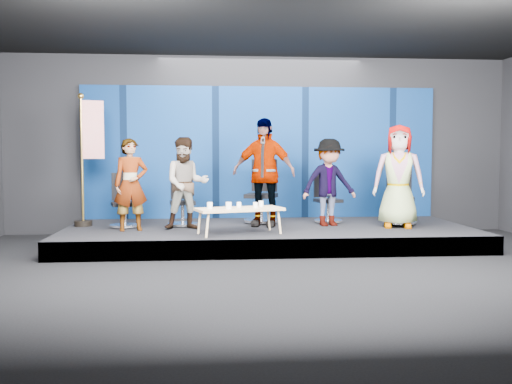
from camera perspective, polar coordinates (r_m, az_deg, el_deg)
ground at (r=7.61m, az=3.28°, el=-8.09°), size 10.00×10.00×0.00m
room_walls at (r=7.49m, az=3.35°, el=10.41°), size 10.02×8.02×3.51m
riser at (r=10.02m, az=1.24°, el=-4.33°), size 7.00×3.00×0.30m
backdrop at (r=11.37m, az=0.46°, el=3.97°), size 7.00×0.08×2.60m
chair_a at (r=10.15m, az=-13.04°, el=-1.71°), size 0.65×0.65×0.94m
panelist_a at (r=9.63m, az=-12.40°, el=0.72°), size 0.63×0.49×1.53m
chair_b at (r=10.17m, az=-7.37°, el=-1.60°), size 0.59×0.59×0.96m
panelist_b at (r=9.65m, az=-6.98°, el=0.86°), size 0.81×0.66×1.55m
chair_c at (r=10.54m, az=0.59°, el=-1.00°), size 0.84×0.84×1.17m
panelist_c at (r=10.00m, az=0.76°, el=1.98°), size 1.20×0.80×1.90m
chair_d at (r=10.67m, az=7.12°, el=-1.36°), size 0.63×0.63×0.95m
panelist_d at (r=10.14m, az=7.30°, el=0.96°), size 1.09×0.76×1.54m
chair_e at (r=10.68m, az=14.13°, el=-1.19°), size 0.76×0.76×1.10m
panelist_e at (r=10.14m, az=14.06°, el=1.55°), size 0.99×0.78×1.78m
coffee_table at (r=9.04m, az=-1.67°, el=-1.81°), size 1.46×0.93×0.42m
mug_a at (r=8.93m, az=-4.64°, el=-1.34°), size 0.09×0.09×0.10m
mug_b at (r=8.85m, az=-2.75°, el=-1.36°), size 0.09×0.09×0.11m
mug_c at (r=9.10m, az=-1.72°, el=-1.28°), size 0.07×0.07×0.09m
mug_d at (r=9.05m, az=-0.05°, el=-1.31°), size 0.07×0.07×0.09m
mug_e at (r=9.25m, az=0.50°, el=-1.17°), size 0.08×0.08×0.09m
flag_stand at (r=10.45m, az=-16.36°, el=3.47°), size 0.53×0.31×2.33m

